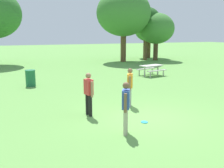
# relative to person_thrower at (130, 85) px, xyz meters

# --- Properties ---
(ground_plane) EXTENTS (120.00, 120.00, 0.00)m
(ground_plane) POSITION_rel_person_thrower_xyz_m (-0.14, -1.66, -0.94)
(ground_plane) COLOR #609947
(person_thrower) EXTENTS (0.38, 0.54, 1.64)m
(person_thrower) POSITION_rel_person_thrower_xyz_m (0.00, 0.00, 0.00)
(person_thrower) COLOR gray
(person_thrower) RESTS_ON ground
(person_catcher) EXTENTS (0.38, 0.54, 1.64)m
(person_catcher) POSITION_rel_person_thrower_xyz_m (-1.52, -2.70, 0.00)
(person_catcher) COLOR #B7AD93
(person_catcher) RESTS_ON ground
(person_bystander) EXTENTS (0.28, 0.60, 1.64)m
(person_bystander) POSITION_rel_person_thrower_xyz_m (-2.00, -0.52, 0.00)
(person_bystander) COLOR black
(person_bystander) RESTS_ON ground
(frisbee) EXTENTS (0.24, 0.24, 0.03)m
(frisbee) POSITION_rel_person_thrower_xyz_m (-0.46, -2.04, -0.93)
(frisbee) COLOR #2D9EDB
(frisbee) RESTS_ON ground
(picnic_table_near) EXTENTS (1.97, 1.76, 0.77)m
(picnic_table_near) POSITION_rel_person_thrower_xyz_m (5.10, 6.52, -0.38)
(picnic_table_near) COLOR beige
(picnic_table_near) RESTS_ON ground
(trash_can_beside_table) EXTENTS (0.59, 0.59, 0.96)m
(trash_can_beside_table) POSITION_rel_person_thrower_xyz_m (-3.43, 6.05, -0.46)
(trash_can_beside_table) COLOR #1E663D
(trash_can_beside_table) RESTS_ON ground
(tree_far_right) EXTENTS (5.71, 5.71, 7.55)m
(tree_far_right) POSITION_rel_person_thrower_xyz_m (7.26, 15.78, 4.15)
(tree_far_right) COLOR brown
(tree_far_right) RESTS_ON ground
(tree_slender_mid) EXTENTS (3.21, 3.21, 5.91)m
(tree_slender_mid) POSITION_rel_person_thrower_xyz_m (10.36, 16.40, 3.53)
(tree_slender_mid) COLOR brown
(tree_slender_mid) RESTS_ON ground
(tree_back_left) EXTENTS (4.01, 4.01, 5.25)m
(tree_back_left) POSITION_rel_person_thrower_xyz_m (11.24, 15.62, 2.58)
(tree_back_left) COLOR #4C3823
(tree_back_left) RESTS_ON ground
(tree_back_right) EXTENTS (3.59, 3.59, 5.04)m
(tree_back_right) POSITION_rel_person_thrower_xyz_m (11.97, 18.38, 2.54)
(tree_back_right) COLOR brown
(tree_back_right) RESTS_ON ground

